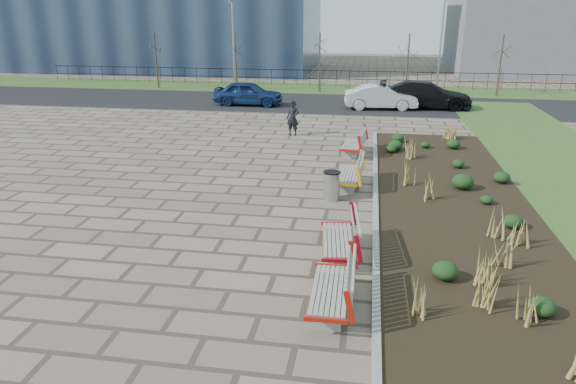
% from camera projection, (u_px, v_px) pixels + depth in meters
% --- Properties ---
extents(ground, '(120.00, 120.00, 0.00)m').
position_uv_depth(ground, '(203.00, 269.00, 11.78)').
color(ground, '#7D6956').
rests_on(ground, ground).
extents(planting_bed, '(4.50, 18.00, 0.10)m').
position_uv_depth(planting_bed, '(453.00, 205.00, 15.49)').
color(planting_bed, black).
rests_on(planting_bed, ground).
extents(planting_curb, '(0.16, 18.00, 0.15)m').
position_uv_depth(planting_curb, '(375.00, 200.00, 15.82)').
color(planting_curb, gray).
rests_on(planting_curb, ground).
extents(grass_verge_far, '(80.00, 5.00, 0.04)m').
position_uv_depth(grass_verge_far, '(321.00, 89.00, 37.79)').
color(grass_verge_far, '#33511E').
rests_on(grass_verge_far, ground).
extents(road, '(80.00, 7.00, 0.02)m').
position_uv_depth(road, '(312.00, 103.00, 32.22)').
color(road, black).
rests_on(road, ground).
extents(bench_a, '(0.92, 2.11, 1.00)m').
position_uv_depth(bench_a, '(330.00, 287.00, 10.04)').
color(bench_a, '#B1170B').
rests_on(bench_a, ground).
extents(bench_b, '(1.10, 2.18, 1.00)m').
position_uv_depth(bench_b, '(338.00, 238.00, 12.20)').
color(bench_b, '#B30B17').
rests_on(bench_b, ground).
extents(bench_c, '(0.99, 2.14, 1.00)m').
position_uv_depth(bench_c, '(348.00, 173.00, 16.98)').
color(bench_c, '#FFB80D').
rests_on(bench_c, ground).
extents(bench_d, '(1.11, 2.18, 1.00)m').
position_uv_depth(bench_d, '(353.00, 142.00, 20.82)').
color(bench_d, red).
rests_on(bench_d, ground).
extents(litter_bin, '(0.51, 0.51, 0.89)m').
position_uv_depth(litter_bin, '(331.00, 186.00, 15.90)').
color(litter_bin, '#B2B2B7').
rests_on(litter_bin, ground).
extents(pedestrian, '(0.66, 0.50, 1.62)m').
position_uv_depth(pedestrian, '(293.00, 118.00, 23.88)').
color(pedestrian, black).
rests_on(pedestrian, ground).
extents(car_blue, '(4.20, 1.71, 1.43)m').
position_uv_depth(car_blue, '(248.00, 93.00, 31.31)').
color(car_blue, navy).
rests_on(car_blue, road).
extents(car_silver, '(4.33, 1.85, 1.39)m').
position_uv_depth(car_silver, '(381.00, 97.00, 30.07)').
color(car_silver, '#B9BBC2').
rests_on(car_silver, road).
extents(car_black, '(5.48, 2.46, 1.56)m').
position_uv_depth(car_black, '(425.00, 95.00, 30.40)').
color(car_black, black).
rests_on(car_black, road).
extents(tree_a, '(1.40, 1.40, 4.00)m').
position_uv_depth(tree_a, '(156.00, 60.00, 37.48)').
color(tree_a, '#4C3D2D').
rests_on(tree_a, grass_verge_far).
extents(tree_b, '(1.40, 1.40, 4.00)m').
position_uv_depth(tree_b, '(236.00, 61.00, 36.60)').
color(tree_b, '#4C3D2D').
rests_on(tree_b, grass_verge_far).
extents(tree_c, '(1.40, 1.40, 4.00)m').
position_uv_depth(tree_c, '(320.00, 63.00, 35.71)').
color(tree_c, '#4C3D2D').
rests_on(tree_c, grass_verge_far).
extents(tree_d, '(1.40, 1.40, 4.00)m').
position_uv_depth(tree_d, '(407.00, 64.00, 34.83)').
color(tree_d, '#4C3D2D').
rests_on(tree_d, grass_verge_far).
extents(tree_e, '(1.40, 1.40, 4.00)m').
position_uv_depth(tree_e, '(500.00, 66.00, 33.95)').
color(tree_e, '#4C3D2D').
rests_on(tree_e, grass_verge_far).
extents(lamp_west, '(0.24, 0.60, 6.00)m').
position_uv_depth(lamp_west, '(234.00, 47.00, 35.79)').
color(lamp_west, gray).
rests_on(lamp_west, grass_verge_far).
extents(lamp_east, '(0.24, 0.60, 6.00)m').
position_uv_depth(lamp_east, '(440.00, 50.00, 33.73)').
color(lamp_east, gray).
rests_on(lamp_east, grass_verge_far).
extents(railing_fence, '(44.00, 0.10, 1.20)m').
position_uv_depth(railing_fence, '(323.00, 78.00, 38.98)').
color(railing_fence, black).
rests_on(railing_fence, grass_verge_far).
extents(building_grey, '(18.00, 12.00, 10.00)m').
position_uv_depth(building_grey, '(558.00, 15.00, 46.17)').
color(building_grey, slate).
rests_on(building_grey, ground).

